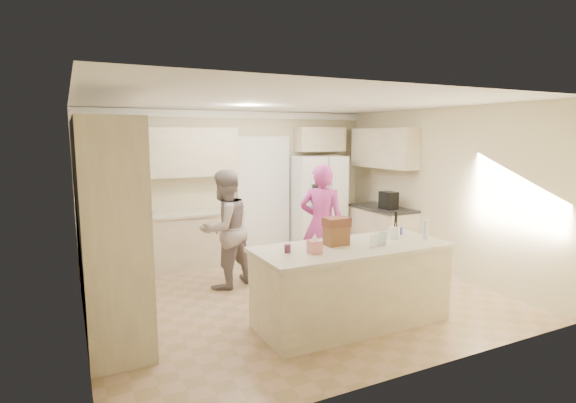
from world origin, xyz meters
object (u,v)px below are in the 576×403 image
refrigerator (318,204)px  island_base (351,286)px  coffee_maker (389,200)px  dollhouse_body (336,236)px  utensil_crock (394,233)px  tissue_box (315,247)px  teen_girl (322,225)px  teen_boy (225,229)px

refrigerator → island_base: bearing=-106.3°
coffee_maker → dollhouse_body: (-2.20, -1.80, -0.03)m
utensil_crock → tissue_box: (-1.20, -0.15, -0.00)m
coffee_maker → teen_girl: 1.73m
island_base → teen_girl: bearing=73.4°
refrigerator → tissue_box: (-1.86, -3.12, 0.10)m
dollhouse_body → teen_girl: size_ratio=0.15×
utensil_crock → tissue_box: size_ratio=1.07×
dollhouse_body → island_base: bearing=-33.7°
coffee_maker → utensil_crock: size_ratio=2.00×
dollhouse_body → utensil_crock: bearing=-3.6°
island_base → teen_boy: size_ratio=1.29×
refrigerator → teen_boy: (-2.21, -1.15, -0.05)m
tissue_box → dollhouse_body: (0.40, 0.20, 0.04)m
island_base → tissue_box: bearing=-169.7°
tissue_box → island_base: bearing=10.3°
tissue_box → teen_boy: size_ratio=0.08×
tissue_box → utensil_crock: bearing=7.1°
refrigerator → coffee_maker: (0.74, -1.12, 0.17)m
coffee_maker → teen_girl: bearing=-162.2°
dollhouse_body → teen_girl: teen_girl is taller
dollhouse_body → coffee_maker: bearing=39.3°
tissue_box → dollhouse_body: size_ratio=0.54×
coffee_maker → dollhouse_body: 2.84m
tissue_box → dollhouse_body: 0.45m
dollhouse_body → teen_girl: (0.56, 1.27, -0.15)m
teen_girl → coffee_maker: bearing=-122.9°
dollhouse_body → teen_girl: bearing=66.2°
teen_girl → tissue_box: bearing=96.2°
tissue_box → teen_boy: (-0.35, 1.97, -0.14)m
refrigerator → tissue_box: size_ratio=12.86×
teen_boy → teen_girl: 1.40m
refrigerator → tissue_box: bearing=-113.7°
refrigerator → teen_girl: bearing=-111.5°
utensil_crock → teen_girl: size_ratio=0.08×
coffee_maker → utensil_crock: coffee_maker is taller
refrigerator → teen_boy: refrigerator is taller
tissue_box → teen_girl: teen_girl is taller
coffee_maker → dollhouse_body: coffee_maker is taller
teen_boy → tissue_box: bearing=76.7°
coffee_maker → tissue_box: bearing=-142.4°
coffee_maker → island_base: (-2.05, -1.90, -0.63)m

